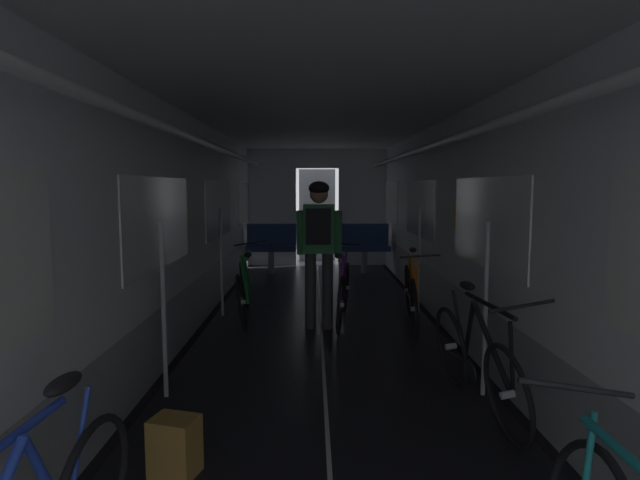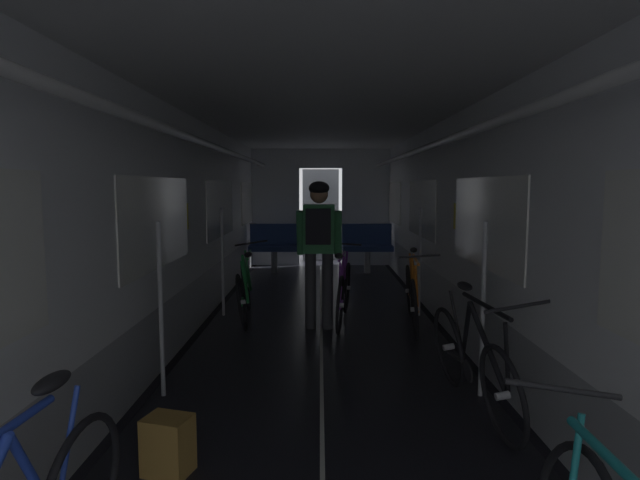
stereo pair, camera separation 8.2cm
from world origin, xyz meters
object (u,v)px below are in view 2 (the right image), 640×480
Objects in this scene: bicycle_green at (243,290)px; backpack_on_floor at (167,445)px; person_cyclist_aisle at (318,238)px; bicycle_black at (471,361)px; bench_seat_far_left at (273,243)px; bicycle_purple_in_aisle at (342,292)px; bench_seat_far_right at (366,243)px; bicycle_orange at (411,295)px.

bicycle_green is 3.54m from backpack_on_floor.
person_cyclist_aisle is (0.94, -0.43, 0.69)m from bicycle_green.
bench_seat_far_left is at bearing 107.89° from bicycle_black.
bicycle_purple_in_aisle is (1.24, -0.16, 0.00)m from bicycle_green.
bench_seat_far_left is 0.58× the size of bicycle_black.
bench_seat_far_right is 0.57× the size of person_cyclist_aisle.
person_cyclist_aisle is at bearing -77.66° from bench_seat_far_left.
bench_seat_far_right is 2.89× the size of backpack_on_floor.
bicycle_green is (-2.08, 2.68, -0.00)m from bicycle_black.
person_cyclist_aisle is (-0.92, -4.01, 0.50)m from bench_seat_far_right.
bench_seat_far_left is 7.11m from backpack_on_floor.
bicycle_black is 2.20m from backpack_on_floor.
bench_seat_far_right is at bearing 75.80° from backpack_on_floor.
bicycle_green is (-1.86, -3.57, -0.19)m from bench_seat_far_right.
bicycle_orange reaches higher than bicycle_purple_in_aisle.
bicycle_black is at bearing 22.73° from backpack_on_floor.
bicycle_purple_in_aisle is (-0.81, 0.18, 0.00)m from bicycle_orange.
bench_seat_far_left is at bearing 116.84° from bicycle_orange.
backpack_on_floor is (0.00, -7.10, -0.40)m from bench_seat_far_left.
bench_seat_far_right is 7.34m from backpack_on_floor.
bench_seat_far_right is 6.26m from bicycle_black.
backpack_on_floor is at bearing -157.27° from bicycle_black.
person_cyclist_aisle reaches higher than bicycle_black.
bench_seat_far_right is 0.58× the size of bicycle_orange.
bicycle_orange is at bearing 58.12° from backpack_on_floor.
bicycle_black is at bearing -63.09° from person_cyclist_aisle.
bench_seat_far_right is 0.58× the size of bicycle_green.
person_cyclist_aisle is 1.03× the size of bicycle_purple_in_aisle.
backpack_on_floor is at bearing -89.98° from bench_seat_far_left.
bench_seat_far_left is at bearing 88.97° from bicycle_green.
bicycle_orange is 1.00× the size of bicycle_purple_in_aisle.
bicycle_green is at bearing 172.48° from bicycle_purple_in_aisle.
bench_seat_far_left is at bearing 90.02° from backpack_on_floor.
bicycle_black reaches higher than bicycle_purple_in_aisle.
person_cyclist_aisle is 0.80m from bicycle_purple_in_aisle.
person_cyclist_aisle is 5.09× the size of backpack_on_floor.
backpack_on_floor is at bearing -105.76° from person_cyclist_aisle.
person_cyclist_aisle is at bearing -102.99° from bench_seat_far_right.
bicycle_black reaches higher than backpack_on_floor.
bench_seat_far_right reaches higher than bicycle_orange.
person_cyclist_aisle reaches higher than bicycle_orange.
bicycle_orange is at bearing -87.33° from bench_seat_far_right.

